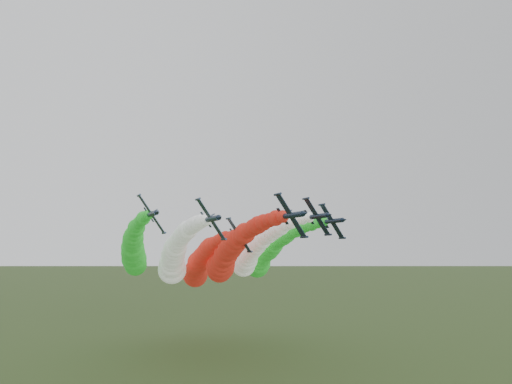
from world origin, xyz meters
The scene contains 6 objects.
jet_lead centered at (-1.67, 35.46, 27.77)m, with size 14.73×69.92×19.52m.
jet_inner_left centered at (-12.87, 47.11, 27.46)m, with size 15.26×70.45×20.05m.
jet_inner_right centered at (10.98, 47.40, 28.81)m, with size 14.81×70.00×19.60m.
jet_outer_left centered at (-22.12, 57.91, 28.98)m, with size 14.51×69.70×19.31m.
jet_outer_right centered at (18.51, 53.96, 28.10)m, with size 15.00×70.19×19.79m.
jet_trail centered at (-0.52, 63.98, 24.83)m, with size 15.18×70.38×19.98m.
Camera 1 is at (-48.26, -89.06, 28.82)m, focal length 35.00 mm.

